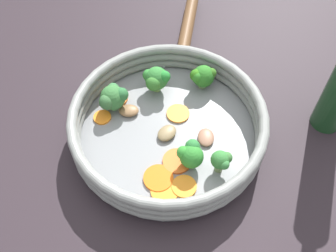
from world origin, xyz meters
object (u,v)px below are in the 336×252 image
(carrot_slice_5, at_px, (178,113))
(broccoli_floret_2, at_px, (221,161))
(broccoli_floret_0, at_px, (202,76))
(mushroom_piece_1, at_px, (165,133))
(broccoli_floret_1, at_px, (191,154))
(mushroom_piece_2, at_px, (129,111))
(broccoli_floret_3, at_px, (156,79))
(carrot_slice_0, at_px, (118,98))
(carrot_slice_1, at_px, (177,161))
(skillet, at_px, (168,134))
(mushroom_piece_0, at_px, (206,136))
(carrot_slice_2, at_px, (158,178))
(carrot_slice_4, at_px, (103,116))
(broccoli_floret_4, at_px, (113,97))
(carrot_slice_6, at_px, (184,186))
(carrot_slice_3, at_px, (165,191))

(carrot_slice_5, bearing_deg, broccoli_floret_2, 44.06)
(broccoli_floret_0, distance_m, mushroom_piece_1, 0.13)
(broccoli_floret_0, bearing_deg, broccoli_floret_1, 4.62)
(broccoli_floret_2, xyz_separation_m, mushroom_piece_2, (-0.07, -0.17, -0.02))
(broccoli_floret_3, bearing_deg, mushroom_piece_2, -28.30)
(broccoli_floret_2, bearing_deg, carrot_slice_0, -116.17)
(carrot_slice_1, distance_m, broccoli_floret_1, 0.03)
(skillet, height_order, mushroom_piece_0, mushroom_piece_0)
(carrot_slice_0, height_order, broccoli_floret_0, broccoli_floret_0)
(carrot_slice_0, bearing_deg, broccoli_floret_2, 63.83)
(carrot_slice_2, bearing_deg, carrot_slice_0, -141.04)
(skillet, height_order, carrot_slice_1, carrot_slice_1)
(broccoli_floret_2, distance_m, mushroom_piece_0, 0.07)
(skillet, bearing_deg, mushroom_piece_1, -23.46)
(skillet, relative_size, carrot_slice_2, 6.51)
(carrot_slice_4, bearing_deg, mushroom_piece_0, 89.73)
(carrot_slice_4, xyz_separation_m, broccoli_floret_0, (-0.11, 0.15, 0.03))
(carrot_slice_2, height_order, mushroom_piece_0, mushroom_piece_0)
(broccoli_floret_1, relative_size, broccoli_floret_2, 1.04)
(broccoli_floret_1, height_order, mushroom_piece_2, broccoli_floret_1)
(broccoli_floret_0, bearing_deg, broccoli_floret_2, 20.47)
(broccoli_floret_4, bearing_deg, broccoli_floret_0, 121.56)
(mushroom_piece_2, bearing_deg, mushroom_piece_0, 81.93)
(carrot_slice_4, bearing_deg, broccoli_floret_3, 137.28)
(carrot_slice_5, bearing_deg, broccoli_floret_0, 159.14)
(broccoli_floret_0, xyz_separation_m, mushroom_piece_2, (0.09, -0.11, -0.02))
(carrot_slice_0, xyz_separation_m, carrot_slice_6, (0.14, 0.15, -0.00))
(carrot_slice_2, bearing_deg, broccoli_floret_2, 113.37)
(carrot_slice_2, xyz_separation_m, carrot_slice_6, (0.00, 0.04, -0.00))
(carrot_slice_4, bearing_deg, carrot_slice_0, 163.73)
(carrot_slice_2, xyz_separation_m, broccoli_floret_3, (-0.17, -0.05, 0.03))
(carrot_slice_6, distance_m, broccoli_floret_2, 0.07)
(broccoli_floret_0, height_order, mushroom_piece_0, broccoli_floret_0)
(carrot_slice_3, bearing_deg, mushroom_piece_0, 158.70)
(carrot_slice_0, relative_size, mushroom_piece_2, 1.05)
(carrot_slice_5, xyz_separation_m, broccoli_floret_4, (0.01, -0.11, 0.03))
(carrot_slice_2, bearing_deg, carrot_slice_6, 83.95)
(carrot_slice_6, height_order, broccoli_floret_3, broccoli_floret_3)
(carrot_slice_1, relative_size, carrot_slice_3, 1.06)
(mushroom_piece_2, bearing_deg, carrot_slice_3, 36.63)
(broccoli_floret_2, bearing_deg, mushroom_piece_1, -113.88)
(mushroom_piece_2, bearing_deg, carrot_slice_4, -65.27)
(carrot_slice_6, relative_size, broccoli_floret_3, 0.77)
(carrot_slice_4, height_order, carrot_slice_5, same)
(skillet, xyz_separation_m, carrot_slice_3, (0.11, 0.02, 0.01))
(carrot_slice_5, xyz_separation_m, mushroom_piece_0, (0.04, 0.06, 0.00))
(broccoli_floret_1, bearing_deg, carrot_slice_3, -25.97)
(broccoli_floret_2, height_order, mushroom_piece_0, broccoli_floret_2)
(carrot_slice_3, bearing_deg, broccoli_floret_1, 154.03)
(skillet, height_order, broccoli_floret_0, broccoli_floret_0)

